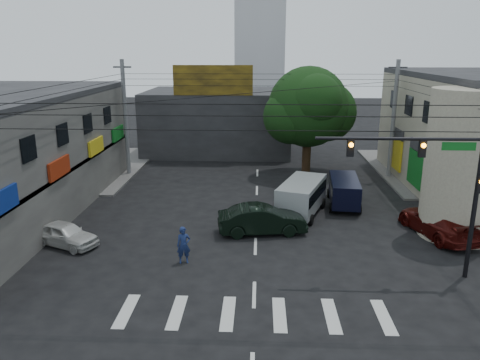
# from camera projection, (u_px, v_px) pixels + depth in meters

# --- Properties ---
(ground) EXTENTS (160.00, 160.00, 0.00)m
(ground) POSITION_uv_depth(u_px,v_px,m) (255.00, 263.00, 22.49)
(ground) COLOR black
(ground) RESTS_ON ground
(sidewalk_far_left) EXTENTS (16.00, 16.00, 0.15)m
(sidewalk_far_left) POSITION_uv_depth(u_px,v_px,m) (50.00, 167.00, 40.52)
(sidewalk_far_left) COLOR #514F4C
(sidewalk_far_left) RESTS_ON ground
(sidewalk_far_right) EXTENTS (16.00, 16.00, 0.15)m
(sidewalk_far_right) POSITION_uv_depth(u_px,v_px,m) (473.00, 171.00, 39.05)
(sidewalk_far_right) COLOR #514F4C
(sidewalk_far_right) RESTS_ON ground
(corner_column) EXTENTS (4.00, 4.00, 8.00)m
(corner_column) POSITION_uv_depth(u_px,v_px,m) (464.00, 165.00, 24.81)
(corner_column) COLOR gray
(corner_column) RESTS_ON ground
(building_far) EXTENTS (14.00, 10.00, 6.00)m
(building_far) POSITION_uv_depth(u_px,v_px,m) (218.00, 121.00, 46.86)
(building_far) COLOR #232326
(building_far) RESTS_ON ground
(billboard) EXTENTS (7.00, 0.30, 2.60)m
(billboard) POSITION_uv_depth(u_px,v_px,m) (213.00, 80.00, 40.98)
(billboard) COLOR olive
(billboard) RESTS_ON building_far
(street_tree) EXTENTS (6.40, 6.40, 8.70)m
(street_tree) POSITION_uv_depth(u_px,v_px,m) (308.00, 107.00, 37.20)
(street_tree) COLOR black
(street_tree) RESTS_ON ground
(traffic_gantry) EXTENTS (7.10, 0.35, 7.20)m
(traffic_gantry) POSITION_uv_depth(u_px,v_px,m) (439.00, 173.00, 19.90)
(traffic_gantry) COLOR black
(traffic_gantry) RESTS_ON ground
(utility_pole_far_left) EXTENTS (0.32, 0.32, 9.20)m
(utility_pole_far_left) POSITION_uv_depth(u_px,v_px,m) (126.00, 119.00, 37.07)
(utility_pole_far_left) COLOR #59595B
(utility_pole_far_left) RESTS_ON ground
(utility_pole_far_right) EXTENTS (0.32, 0.32, 9.20)m
(utility_pole_far_right) POSITION_uv_depth(u_px,v_px,m) (393.00, 120.00, 36.21)
(utility_pole_far_right) COLOR #59595B
(utility_pole_far_right) RESTS_ON ground
(dark_sedan) EXTENTS (3.17, 5.38, 1.60)m
(dark_sedan) POSITION_uv_depth(u_px,v_px,m) (262.00, 220.00, 25.95)
(dark_sedan) COLOR black
(dark_sedan) RESTS_ON ground
(white_compact) EXTENTS (4.24, 4.81, 1.26)m
(white_compact) POSITION_uv_depth(u_px,v_px,m) (65.00, 234.00, 24.34)
(white_compact) COLOR beige
(white_compact) RESTS_ON ground
(maroon_sedan) EXTENTS (4.89, 6.52, 1.58)m
(maroon_sedan) POSITION_uv_depth(u_px,v_px,m) (438.00, 222.00, 25.61)
(maroon_sedan) COLOR #400C09
(maroon_sedan) RESTS_ON ground
(silver_minivan) EXTENTS (6.13, 5.07, 2.09)m
(silver_minivan) POSITION_uv_depth(u_px,v_px,m) (302.00, 198.00, 28.94)
(silver_minivan) COLOR #ADB1B6
(silver_minivan) RESTS_ON ground
(navy_van) EXTENTS (4.89, 2.59, 1.83)m
(navy_van) POSITION_uv_depth(u_px,v_px,m) (344.00, 192.00, 30.53)
(navy_van) COLOR black
(navy_van) RESTS_ON ground
(traffic_officer) EXTENTS (0.89, 0.78, 1.81)m
(traffic_officer) POSITION_uv_depth(u_px,v_px,m) (184.00, 245.00, 22.30)
(traffic_officer) COLOR #15224C
(traffic_officer) RESTS_ON ground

